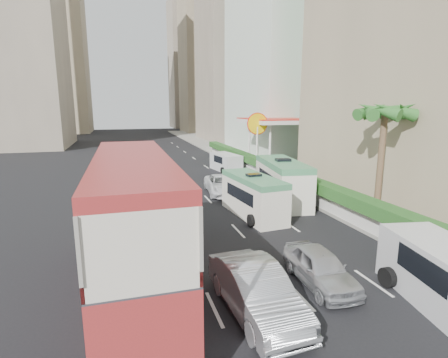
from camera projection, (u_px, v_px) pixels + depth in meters
name	position (u px, v px, depth m)	size (l,w,h in m)	color
ground_plane	(285.00, 270.00, 14.71)	(200.00, 200.00, 0.00)	black
double_decker_bus	(135.00, 226.00, 12.55)	(2.50, 11.00, 5.06)	#A72B2B
car_silver_lane_a	(255.00, 313.00, 11.62)	(1.75, 5.02, 1.65)	#B6B9BD
car_silver_lane_b	(319.00, 284.00, 13.54)	(1.64, 4.06, 1.38)	#B6B9BD
van_asset	(223.00, 193.00, 27.63)	(2.39, 5.19, 1.44)	silver
minibus_near	(253.00, 196.00, 21.76)	(1.92, 5.75, 2.55)	silver
minibus_far	(282.00, 182.00, 24.87)	(2.25, 6.74, 2.99)	silver
panel_van_far	(226.00, 162.00, 37.35)	(1.82, 4.54, 1.82)	silver
sidewalk	(260.00, 165.00, 40.66)	(6.00, 120.00, 0.18)	#99968C
kerb_wall	(278.00, 180.00, 29.43)	(0.30, 44.00, 1.00)	silver
hedge	(279.00, 170.00, 29.26)	(1.10, 44.00, 0.70)	#2D6626
palm_tree	(380.00, 167.00, 19.92)	(0.36, 0.36, 6.40)	brown
shell_station	(276.00, 144.00, 38.51)	(6.50, 8.00, 5.50)	silver
tower_mid	(242.00, 13.00, 69.09)	(16.00, 16.00, 50.00)	#9F907D
tower_far_a	(208.00, 48.00, 91.98)	(14.00, 14.00, 44.00)	tan
tower_far_b	(192.00, 65.00, 113.06)	(14.00, 14.00, 40.00)	#9F907D
tower_left_b	(52.00, 41.00, 88.58)	(16.00, 16.00, 46.00)	tan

